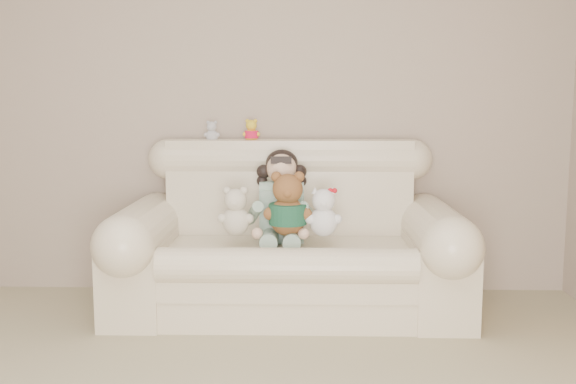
{
  "coord_description": "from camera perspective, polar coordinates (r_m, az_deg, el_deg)",
  "views": [
    {
      "loc": [
        0.49,
        -1.9,
        1.27
      ],
      "look_at": [
        0.4,
        1.9,
        0.75
      ],
      "focal_mm": 41.31,
      "sensor_mm": 36.0,
      "label": 1
    }
  ],
  "objects": [
    {
      "name": "grey_mini_plush",
      "position": [
        4.31,
        -6.57,
        5.37
      ],
      "size": [
        0.11,
        0.09,
        0.16
      ],
      "primitive_type": null,
      "rotation": [
        0.0,
        0.0,
        0.14
      ],
      "color": "silver",
      "rests_on": "sofa"
    },
    {
      "name": "brown_teddy",
      "position": [
        3.82,
        -0.02,
        -0.5
      ],
      "size": [
        0.3,
        0.24,
        0.44
      ],
      "primitive_type": null,
      "rotation": [
        0.0,
        0.0,
        0.09
      ],
      "color": "brown",
      "rests_on": "sofa"
    },
    {
      "name": "wall_back",
      "position": [
        4.43,
        -5.07,
        8.16
      ],
      "size": [
        4.5,
        0.0,
        4.5
      ],
      "primitive_type": "plane",
      "rotation": [
        1.57,
        0.0,
        0.0
      ],
      "color": "tan",
      "rests_on": "ground"
    },
    {
      "name": "yellow_mini_bear",
      "position": [
        4.28,
        -3.17,
        5.48
      ],
      "size": [
        0.12,
        0.1,
        0.18
      ],
      "primitive_type": null,
      "rotation": [
        0.0,
        0.0,
        0.15
      ],
      "color": "yellow",
      "rests_on": "sofa"
    },
    {
      "name": "seated_child",
      "position": [
        4.02,
        -0.56,
        -0.27
      ],
      "size": [
        0.36,
        0.43,
        0.57
      ],
      "primitive_type": null,
      "rotation": [
        0.0,
        0.0,
        0.03
      ],
      "color": "#2B674B",
      "rests_on": "sofa"
    },
    {
      "name": "sofa",
      "position": [
        3.97,
        0.03,
        -3.17
      ],
      "size": [
        2.1,
        0.95,
        1.03
      ],
      "primitive_type": null,
      "color": "beige",
      "rests_on": "floor"
    },
    {
      "name": "cream_teddy",
      "position": [
        3.85,
        -4.53,
        -1.25
      ],
      "size": [
        0.24,
        0.21,
        0.33
      ],
      "primitive_type": null,
      "rotation": [
        0.0,
        0.0,
        -0.23
      ],
      "color": "beige",
      "rests_on": "sofa"
    },
    {
      "name": "white_cat",
      "position": [
        3.81,
        3.08,
        -1.3
      ],
      "size": [
        0.26,
        0.23,
        0.34
      ],
      "primitive_type": null,
      "rotation": [
        0.0,
        0.0,
        -0.38
      ],
      "color": "white",
      "rests_on": "sofa"
    }
  ]
}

